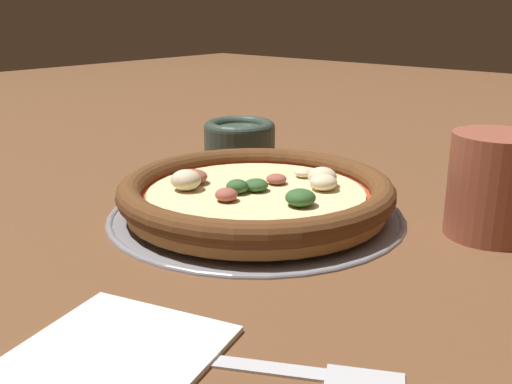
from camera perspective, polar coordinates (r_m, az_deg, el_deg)
The scene contains 7 objects.
ground_plane at distance 0.61m, azimuth 0.00°, elevation -2.24°, with size 3.00×3.00×0.00m, color brown.
pizza_tray at distance 0.61m, azimuth 0.00°, elevation -2.00°, with size 0.30×0.30×0.01m.
pizza at distance 0.60m, azimuth 0.01°, elevation -0.11°, with size 0.28×0.28×0.04m.
bowl_near at distance 0.84m, azimuth -1.57°, elevation 5.22°, with size 0.10×0.10×0.05m.
drinking_cup at distance 0.59m, azimuth 21.77°, elevation 0.57°, with size 0.08×0.08×0.10m.
napkin at distance 0.39m, azimuth -13.22°, elevation -14.48°, with size 0.15×0.14×0.01m.
fork at distance 0.37m, azimuth 1.31°, elevation -16.34°, with size 0.10×0.17×0.00m.
Camera 1 is at (-0.43, -0.38, 0.21)m, focal length 42.00 mm.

